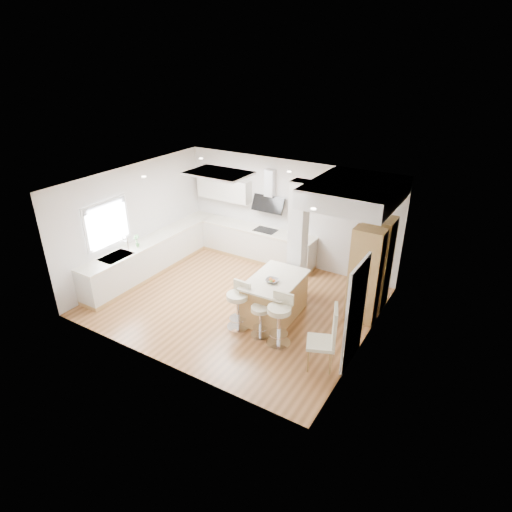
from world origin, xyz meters
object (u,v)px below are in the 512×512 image
Objects in this scene: peninsula at (275,297)px; bar_stool_b at (261,315)px; bar_stool_a at (238,303)px; bar_stool_c at (280,317)px; dining_chair at (328,336)px.

bar_stool_b is (0.10, -0.77, 0.03)m from peninsula.
bar_stool_c is (0.99, -0.04, 0.03)m from bar_stool_a.
dining_chair reaches higher than peninsula.
bar_stool_b is at bearing 172.54° from bar_stool_c.
bar_stool_c is 0.85× the size of dining_chair.
peninsula is at bearing 62.91° from bar_stool_a.
bar_stool_b is 0.68× the size of dining_chair.
dining_chair is (1.06, -0.18, 0.08)m from bar_stool_c.
bar_stool_a is 0.81× the size of dining_chair.
dining_chair reaches higher than bar_stool_c.
bar_stool_b is at bearing 150.05° from dining_chair.
bar_stool_c is (0.44, -0.03, 0.12)m from bar_stool_b.
dining_chair is (2.05, -0.22, 0.10)m from bar_stool_a.
bar_stool_a is at bearing -121.81° from peninsula.
dining_chair is at bearing -33.30° from peninsula.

